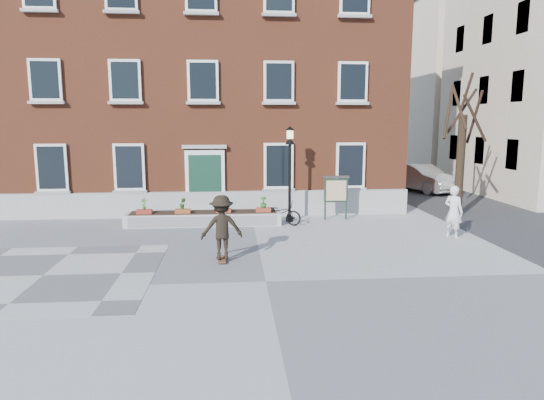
{
  "coord_description": "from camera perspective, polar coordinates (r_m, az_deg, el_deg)",
  "views": [
    {
      "loc": [
        -0.86,
        -12.13,
        4.17
      ],
      "look_at": [
        0.5,
        4.0,
        1.5
      ],
      "focal_mm": 32.0,
      "sensor_mm": 36.0,
      "label": 1
    }
  ],
  "objects": [
    {
      "name": "checker_patch",
      "position": [
        14.7,
        -25.32,
        -8.02
      ],
      "size": [
        6.0,
        6.0,
        0.01
      ],
      "primitive_type": "cube",
      "color": "#5B5B5D",
      "rests_on": "ground"
    },
    {
      "name": "brick_building",
      "position": [
        26.21,
        -7.52,
        13.95
      ],
      "size": [
        18.4,
        10.85,
        12.6
      ],
      "color": "brown",
      "rests_on": "ground"
    },
    {
      "name": "bare_tree",
      "position": [
        22.46,
        21.34,
        5.21
      ],
      "size": [
        1.83,
        1.83,
        6.16
      ],
      "color": "black",
      "rests_on": "ground"
    },
    {
      "name": "notice_board",
      "position": [
        20.57,
        7.54,
        1.16
      ],
      "size": [
        1.1,
        0.16,
        1.87
      ],
      "color": "#1A3423",
      "rests_on": "ground"
    },
    {
      "name": "skateboarder",
      "position": [
        14.43,
        -5.93,
        -3.24
      ],
      "size": [
        1.33,
        0.89,
        2.0
      ],
      "color": "brown",
      "rests_on": "ground"
    },
    {
      "name": "lamp_post",
      "position": [
        19.89,
        2.11,
        4.66
      ],
      "size": [
        0.4,
        0.4,
        3.93
      ],
      "color": "black",
      "rests_on": "ground"
    },
    {
      "name": "side_street",
      "position": [
        37.17,
        26.39,
        12.82
      ],
      "size": [
        15.2,
        36.0,
        14.5
      ],
      "color": "#39393C",
      "rests_on": "ground"
    },
    {
      "name": "ground",
      "position": [
        12.85,
        -0.73,
        -9.57
      ],
      "size": [
        100.0,
        100.0,
        0.0
      ],
      "primitive_type": "plane",
      "color": "#99999B",
      "rests_on": "ground"
    },
    {
      "name": "bystander",
      "position": [
        18.45,
        20.58,
        -1.3
      ],
      "size": [
        0.77,
        0.82,
        1.89
      ],
      "primitive_type": "imported",
      "rotation": [
        0.0,
        0.0,
        2.19
      ],
      "color": "silver",
      "rests_on": "ground"
    },
    {
      "name": "parked_car",
      "position": [
        29.99,
        17.16,
        2.49
      ],
      "size": [
        3.27,
        5.1,
        1.59
      ],
      "primitive_type": "imported",
      "rotation": [
        0.0,
        0.0,
        0.36
      ],
      "color": "silver",
      "rests_on": "ground"
    },
    {
      "name": "bicycle",
      "position": [
        19.53,
        0.9,
        -1.54
      ],
      "size": [
        1.9,
        1.33,
        0.95
      ],
      "primitive_type": "imported",
      "rotation": [
        0.0,
        0.0,
        1.13
      ],
      "color": "black",
      "rests_on": "ground"
    },
    {
      "name": "planter_assembly",
      "position": [
        19.72,
        -8.01,
        -2.03
      ],
      "size": [
        6.2,
        1.12,
        1.15
      ],
      "color": "beige",
      "rests_on": "ground"
    }
  ]
}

